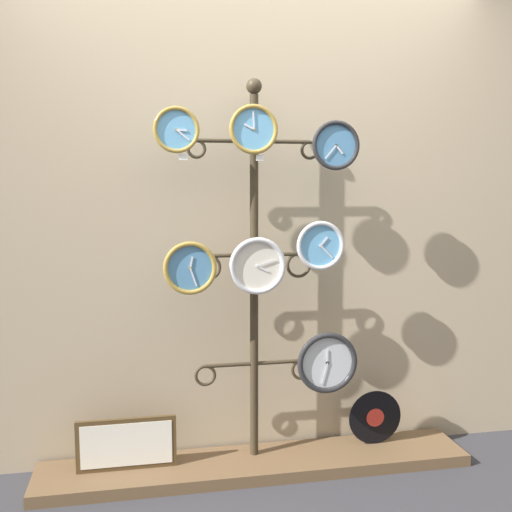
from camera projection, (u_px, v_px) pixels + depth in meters
ground_plane at (271, 505)px, 2.73m from camera, size 12.00×12.00×0.00m
shop_wall at (248, 195)px, 3.12m from camera, size 4.40×0.04×2.80m
low_shelf at (256, 464)px, 3.07m from camera, size 2.20×0.36×0.06m
display_stand at (254, 340)px, 3.05m from camera, size 0.66×0.42×1.97m
clock_top_left at (176, 130)px, 2.76m from camera, size 0.22×0.04×0.22m
clock_top_center at (253, 129)px, 2.83m from camera, size 0.24×0.04×0.24m
clock_top_right at (336, 145)px, 2.91m from camera, size 0.24×0.04×0.24m
clock_middle_left at (190, 268)px, 2.83m from camera, size 0.26×0.04×0.26m
clock_middle_center at (257, 266)px, 2.92m from camera, size 0.28×0.04×0.28m
clock_middle_right at (320, 246)px, 2.97m from camera, size 0.25×0.04×0.25m
clock_bottom_right at (327, 363)px, 3.02m from camera, size 0.32×0.04×0.32m
vinyl_record at (375, 417)px, 3.23m from camera, size 0.29×0.01×0.29m
picture_frame at (127, 444)px, 2.93m from camera, size 0.49×0.02×0.26m
price_tag_upper at (183, 157)px, 2.78m from camera, size 0.04×0.00×0.03m
price_tag_mid at (260, 158)px, 2.85m from camera, size 0.04×0.00×0.03m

